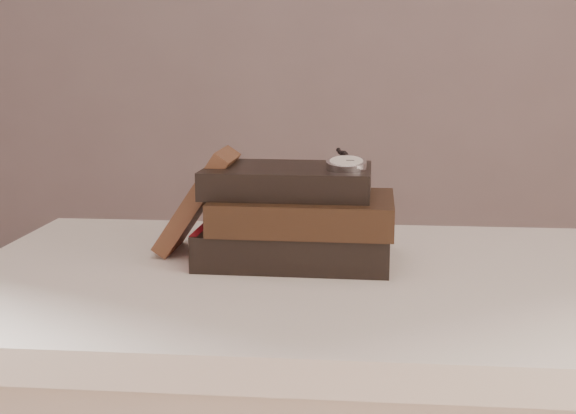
# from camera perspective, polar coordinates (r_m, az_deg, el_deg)

# --- Properties ---
(table) EXTENTS (1.00, 0.60, 0.75)m
(table) POSITION_cam_1_polar(r_m,az_deg,el_deg) (1.03, 3.53, -9.84)
(table) COLOR white
(table) RESTS_ON ground
(book_stack) EXTENTS (0.27, 0.19, 0.13)m
(book_stack) POSITION_cam_1_polar(r_m,az_deg,el_deg) (1.05, 0.63, -0.77)
(book_stack) COLOR black
(book_stack) RESTS_ON table
(journal) EXTENTS (0.11, 0.10, 0.15)m
(journal) POSITION_cam_1_polar(r_m,az_deg,el_deg) (1.10, -6.87, 0.48)
(journal) COLOR #46281B
(journal) RESTS_ON table
(pocket_watch) EXTENTS (0.06, 0.16, 0.02)m
(pocket_watch) POSITION_cam_1_polar(r_m,az_deg,el_deg) (1.02, 4.41, 3.32)
(pocket_watch) COLOR silver
(pocket_watch) RESTS_ON book_stack
(eyeglasses) EXTENTS (0.11, 0.13, 0.05)m
(eyeglasses) POSITION_cam_1_polar(r_m,az_deg,el_deg) (1.14, -3.56, 0.89)
(eyeglasses) COLOR silver
(eyeglasses) RESTS_ON book_stack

